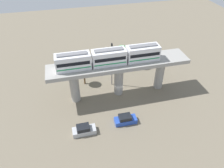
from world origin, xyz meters
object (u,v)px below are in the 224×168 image
object	(u,v)px
tree_near_viaduct	(122,51)
signal_post	(112,63)
parked_car_silver	(84,130)
tree_far_corner	(84,72)
parked_car_blue	(125,119)
train	(109,57)
tree_mid_lot	(137,55)

from	to	relation	value
tree_near_viaduct	signal_post	xyz separation A→B (m)	(-9.06, 4.92, 2.69)
parked_car_silver	tree_near_viaduct	distance (m)	25.56
tree_far_corner	signal_post	xyz separation A→B (m)	(-1.76, -6.12, 2.45)
signal_post	parked_car_silver	bearing A→B (deg)	147.00
parked_car_blue	parked_car_silver	xyz separation A→B (m)	(-0.65, 7.97, 0.00)
train	parked_car_blue	world-z (taller)	train
parked_car_blue	signal_post	size ratio (longest dim) A/B	0.40
train	tree_mid_lot	xyz separation A→B (m)	(9.15, -9.36, -6.14)
tree_mid_lot	tree_near_viaduct	bearing A→B (deg)	42.63
tree_far_corner	train	bearing A→B (deg)	-137.54
train	signal_post	bearing A→B (deg)	-22.30
tree_near_viaduct	tree_far_corner	size ratio (longest dim) A/B	1.04
parked_car_silver	tree_mid_lot	xyz separation A→B (m)	(18.46, -16.22, 2.65)
tree_near_viaduct	tree_mid_lot	bearing A→B (deg)	-137.37
train	signal_post	world-z (taller)	train
tree_mid_lot	signal_post	world-z (taller)	signal_post
tree_mid_lot	tree_far_corner	bearing A→B (deg)	105.83
train	tree_near_viaduct	world-z (taller)	train
tree_near_viaduct	tree_far_corner	bearing A→B (deg)	123.47
train	tree_mid_lot	distance (m)	14.46
train	tree_far_corner	distance (m)	9.32
parked_car_blue	parked_car_silver	bearing A→B (deg)	95.36
tree_mid_lot	signal_post	distance (m)	10.12
parked_car_silver	tree_far_corner	xyz separation A→B (m)	(14.47, -2.14, 2.64)
parked_car_silver	tree_near_viaduct	world-z (taller)	tree_near_viaduct
train	tree_far_corner	world-z (taller)	train
train	parked_car_blue	size ratio (longest dim) A/B	4.86
tree_near_viaduct	signal_post	size ratio (longest dim) A/B	0.46
signal_post	parked_car_blue	bearing A→B (deg)	178.63
train	parked_car_blue	bearing A→B (deg)	-172.72
parked_car_blue	tree_far_corner	world-z (taller)	tree_far_corner
parked_car_silver	tree_mid_lot	bearing A→B (deg)	-41.90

